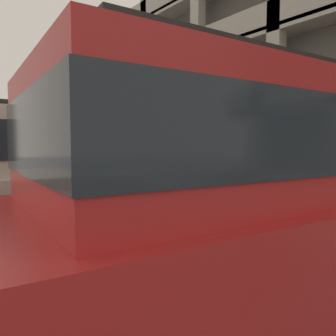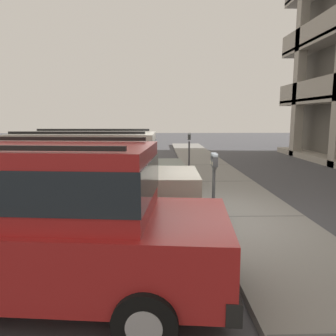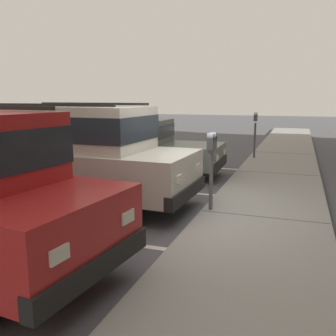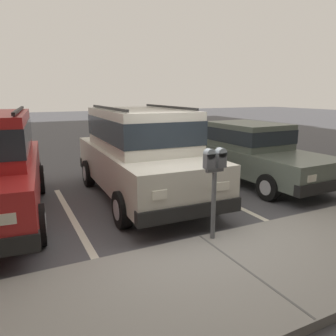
{
  "view_description": "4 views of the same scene",
  "coord_description": "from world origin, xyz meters",
  "px_view_note": "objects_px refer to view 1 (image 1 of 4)",
  "views": [
    {
      "loc": [
        4.7,
        -4.36,
        1.51
      ],
      "look_at": [
        -0.35,
        -0.41,
        1.07
      ],
      "focal_mm": 35.0,
      "sensor_mm": 36.0,
      "label": 1
    },
    {
      "loc": [
        6.98,
        -0.87,
        2.32
      ],
      "look_at": [
        -0.29,
        -0.67,
        1.17
      ],
      "focal_mm": 35.0,
      "sensor_mm": 36.0,
      "label": 2
    },
    {
      "loc": [
        6.36,
        1.81,
        2.14
      ],
      "look_at": [
        0.04,
        -0.41,
        0.88
      ],
      "focal_mm": 40.0,
      "sensor_mm": 36.0,
      "label": 3
    },
    {
      "loc": [
        2.56,
        4.26,
        2.31
      ],
      "look_at": [
        0.04,
        -0.84,
        1.01
      ],
      "focal_mm": 35.0,
      "sensor_mm": 36.0,
      "label": 4
    }
  ],
  "objects_px": {
    "dark_hatchback": "(233,200)",
    "parking_meter_near": "(203,162)",
    "red_sedan": "(21,176)",
    "parking_meter_far": "(79,156)",
    "silver_suv": "(77,173)"
  },
  "relations": [
    {
      "from": "dark_hatchback",
      "to": "parking_meter_near",
      "type": "distance_m",
      "value": 4.18
    },
    {
      "from": "silver_suv",
      "to": "parking_meter_far",
      "type": "distance_m",
      "value": 7.08
    },
    {
      "from": "red_sedan",
      "to": "parking_meter_far",
      "type": "bearing_deg",
      "value": 137.97
    },
    {
      "from": "silver_suv",
      "to": "parking_meter_near",
      "type": "distance_m",
      "value": 2.75
    },
    {
      "from": "silver_suv",
      "to": "dark_hatchback",
      "type": "bearing_deg",
      "value": 1.68
    },
    {
      "from": "parking_meter_near",
      "to": "red_sedan",
      "type": "bearing_deg",
      "value": -138.0
    },
    {
      "from": "red_sedan",
      "to": "dark_hatchback",
      "type": "bearing_deg",
      "value": -1.4
    },
    {
      "from": "silver_suv",
      "to": "red_sedan",
      "type": "distance_m",
      "value": 3.19
    },
    {
      "from": "dark_hatchback",
      "to": "parking_meter_far",
      "type": "relative_size",
      "value": 3.22
    },
    {
      "from": "red_sedan",
      "to": "parking_meter_near",
      "type": "height_order",
      "value": "red_sedan"
    },
    {
      "from": "red_sedan",
      "to": "parking_meter_far",
      "type": "relative_size",
      "value": 2.95
    },
    {
      "from": "dark_hatchback",
      "to": "parking_meter_far",
      "type": "xyz_separation_m",
      "value": [
        -9.58,
        2.78,
        0.04
      ]
    },
    {
      "from": "red_sedan",
      "to": "dark_hatchback",
      "type": "relative_size",
      "value": 0.92
    },
    {
      "from": "silver_suv",
      "to": "red_sedan",
      "type": "xyz_separation_m",
      "value": [
        -3.18,
        -0.04,
        -0.27
      ]
    },
    {
      "from": "parking_meter_far",
      "to": "silver_suv",
      "type": "bearing_deg",
      "value": -23.13
    }
  ]
}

